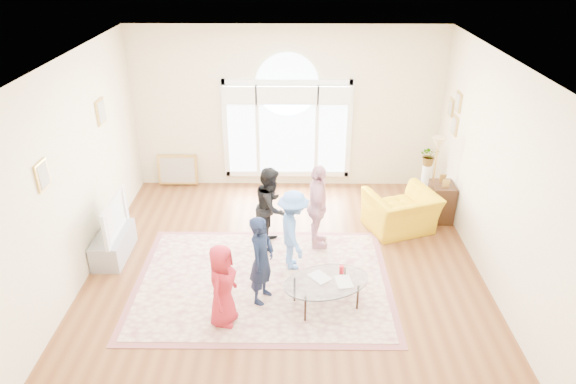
{
  "coord_description": "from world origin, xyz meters",
  "views": [
    {
      "loc": [
        0.11,
        -6.59,
        4.69
      ],
      "look_at": [
        0.04,
        0.3,
        1.17
      ],
      "focal_mm": 32.0,
      "sensor_mm": 36.0,
      "label": 1
    }
  ],
  "objects_px": {
    "television": "(109,217)",
    "coffee_table": "(326,282)",
    "area_rug": "(263,281)",
    "tv_console": "(114,245)",
    "armchair": "(401,212)"
  },
  "relations": [
    {
      "from": "television",
      "to": "coffee_table",
      "type": "distance_m",
      "value": 3.55
    },
    {
      "from": "area_rug",
      "to": "tv_console",
      "type": "height_order",
      "value": "tv_console"
    },
    {
      "from": "tv_console",
      "to": "area_rug",
      "type": "bearing_deg",
      "value": -15.36
    },
    {
      "from": "area_rug",
      "to": "tv_console",
      "type": "bearing_deg",
      "value": 164.64
    },
    {
      "from": "television",
      "to": "tv_console",
      "type": "bearing_deg",
      "value": 180.0
    },
    {
      "from": "tv_console",
      "to": "armchair",
      "type": "relative_size",
      "value": 0.91
    },
    {
      "from": "area_rug",
      "to": "armchair",
      "type": "distance_m",
      "value": 2.8
    },
    {
      "from": "tv_console",
      "to": "television",
      "type": "xyz_separation_m",
      "value": [
        0.01,
        -0.0,
        0.51
      ]
    },
    {
      "from": "area_rug",
      "to": "television",
      "type": "height_order",
      "value": "television"
    },
    {
      "from": "area_rug",
      "to": "coffee_table",
      "type": "xyz_separation_m",
      "value": [
        0.91,
        -0.54,
        0.39
      ]
    },
    {
      "from": "television",
      "to": "armchair",
      "type": "height_order",
      "value": "television"
    },
    {
      "from": "tv_console",
      "to": "armchair",
      "type": "distance_m",
      "value": 4.82
    },
    {
      "from": "area_rug",
      "to": "television",
      "type": "bearing_deg",
      "value": 164.59
    },
    {
      "from": "area_rug",
      "to": "tv_console",
      "type": "xyz_separation_m",
      "value": [
        -2.42,
        0.67,
        0.2
      ]
    },
    {
      "from": "television",
      "to": "armchair",
      "type": "bearing_deg",
      "value": 10.4
    }
  ]
}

